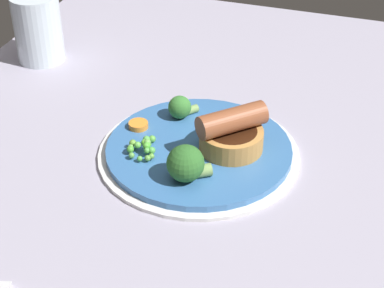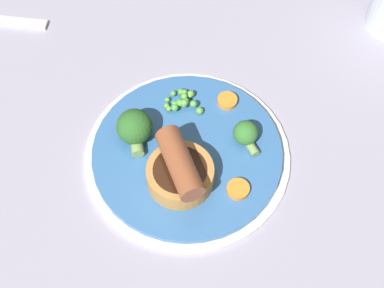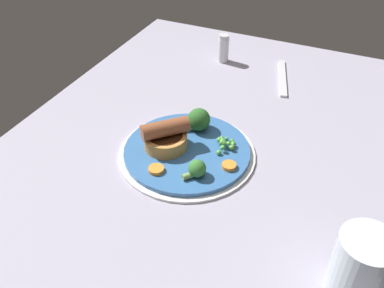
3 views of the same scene
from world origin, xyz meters
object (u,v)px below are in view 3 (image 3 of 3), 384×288
object	(u,v)px
broccoli_floret_far	(198,120)
carrot_slice_1	(156,169)
pea_pile	(225,143)
broccoli_floret_near	(196,169)
drinking_glass	(360,268)
salt_shaker	(223,48)
sausage_pudding	(166,137)
dinner_plate	(187,152)
fork	(282,78)
carrot_slice_2	(229,166)

from	to	relation	value
broccoli_floret_far	carrot_slice_1	size ratio (longest dim) A/B	1.92
pea_pile	broccoli_floret_near	bearing A→B (deg)	-9.98
drinking_glass	salt_shaker	world-z (taller)	drinking_glass
salt_shaker	broccoli_floret_far	bearing A→B (deg)	12.22
sausage_pudding	broccoli_floret_near	xyz separation A→B (cm)	(5.19, 8.80, -0.80)
broccoli_floret_far	carrot_slice_1	world-z (taller)	broccoli_floret_far
broccoli_floret_near	broccoli_floret_far	xyz separation A→B (cm)	(-13.14, -5.39, 0.71)
sausage_pudding	carrot_slice_1	xyz separation A→B (cm)	(7.09, 1.64, -1.98)
dinner_plate	fork	size ratio (longest dim) A/B	1.48
broccoli_floret_far	carrot_slice_1	xyz separation A→B (cm)	(15.04, -1.76, -1.90)
sausage_pudding	carrot_slice_2	distance (cm)	13.54
dinner_plate	sausage_pudding	distance (cm)	5.27
dinner_plate	sausage_pudding	world-z (taller)	sausage_pudding
drinking_glass	sausage_pudding	bearing A→B (deg)	-114.36
carrot_slice_2	sausage_pudding	bearing A→B (deg)	-93.21
sausage_pudding	salt_shaker	bearing A→B (deg)	-129.93
fork	broccoli_floret_near	bearing A→B (deg)	-22.69
fork	dinner_plate	bearing A→B (deg)	-30.75
pea_pile	fork	bearing A→B (deg)	175.07
sausage_pudding	drinking_glass	xyz separation A→B (cm)	(17.06, 37.69, 1.82)
carrot_slice_1	drinking_glass	bearing A→B (deg)	74.53
broccoli_floret_near	drinking_glass	xyz separation A→B (cm)	(11.88, 28.89, 2.62)
fork	carrot_slice_1	bearing A→B (deg)	-31.26
carrot_slice_2	dinner_plate	bearing A→B (deg)	-100.34
pea_pile	drinking_glass	world-z (taller)	drinking_glass
broccoli_floret_far	carrot_slice_2	world-z (taller)	broccoli_floret_far
broccoli_floret_near	carrot_slice_1	distance (cm)	7.50
fork	salt_shaker	size ratio (longest dim) A/B	2.42
broccoli_floret_near	carrot_slice_2	size ratio (longest dim) A/B	1.57
sausage_pudding	dinner_plate	bearing A→B (deg)	147.90
carrot_slice_1	fork	size ratio (longest dim) A/B	0.16
broccoli_floret_near	salt_shaker	distance (cm)	47.49
sausage_pudding	carrot_slice_1	world-z (taller)	sausage_pudding
carrot_slice_2	fork	bearing A→B (deg)	-180.00
carrot_slice_2	salt_shaker	world-z (taller)	salt_shaker
sausage_pudding	pea_pile	size ratio (longest dim) A/B	1.57
pea_pile	carrot_slice_1	distance (cm)	14.56
sausage_pudding	carrot_slice_2	xyz separation A→B (cm)	(0.75, 13.37, -1.95)
carrot_slice_1	salt_shaker	distance (cm)	48.05
sausage_pudding	salt_shaker	world-z (taller)	salt_shaker
dinner_plate	broccoli_floret_near	bearing A→B (deg)	37.53
pea_pile	broccoli_floret_far	size ratio (longest dim) A/B	1.01
broccoli_floret_far	carrot_slice_2	xyz separation A→B (cm)	(8.70, 9.97, -1.86)
pea_pile	carrot_slice_1	xyz separation A→B (cm)	(11.55, -8.85, -0.59)
carrot_slice_1	salt_shaker	xyz separation A→B (cm)	(-47.72, -5.31, 1.92)
pea_pile	broccoli_floret_near	size ratio (longest dim) A/B	1.31
dinner_plate	carrot_slice_1	bearing A→B (deg)	-16.95
dinner_plate	carrot_slice_2	size ratio (longest dim) A/B	9.97
dinner_plate	broccoli_floret_far	distance (cm)	7.69
pea_pile	carrot_slice_2	distance (cm)	5.98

